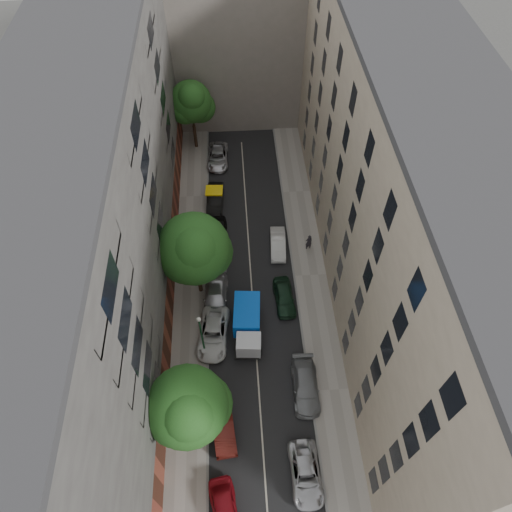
{
  "coord_description": "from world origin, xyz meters",
  "views": [
    {
      "loc": [
        -1.08,
        -24.02,
        34.69
      ],
      "look_at": [
        0.33,
        -1.96,
        6.0
      ],
      "focal_mm": 32.0,
      "sensor_mm": 36.0,
      "label": 1
    }
  ],
  "objects": [
    {
      "name": "car_left_2",
      "position": [
        -3.48,
        -5.8,
        0.72
      ],
      "size": [
        2.97,
        5.42,
        1.44
      ],
      "primitive_type": "imported",
      "rotation": [
        0.0,
        0.0,
        -0.11
      ],
      "color": "silver",
      "rests_on": "ground"
    },
    {
      "name": "car_left_3",
      "position": [
        -3.24,
        -2.2,
        0.74
      ],
      "size": [
        2.48,
        5.25,
        1.48
      ],
      "primitive_type": "imported",
      "rotation": [
        0.0,
        0.0,
        -0.08
      ],
      "color": "#B5B5BA",
      "rests_on": "ground"
    },
    {
      "name": "pedestrian",
      "position": [
        5.71,
        3.19,
        1.07
      ],
      "size": [
        0.77,
        0.61,
        1.84
      ],
      "primitive_type": "imported",
      "rotation": [
        0.0,
        0.0,
        3.42
      ],
      "color": "black",
      "rests_on": "sidewalk_right"
    },
    {
      "name": "building_endcap",
      "position": [
        0.0,
        28.0,
        9.0
      ],
      "size": [
        18.0,
        12.0,
        18.0
      ],
      "primitive_type": "cube",
      "color": "gray",
      "rests_on": "ground"
    },
    {
      "name": "tarp_truck",
      "position": [
        -0.6,
        -5.43,
        1.35
      ],
      "size": [
        2.47,
        5.43,
        2.44
      ],
      "rotation": [
        0.0,
        0.0,
        -0.08
      ],
      "color": "black",
      "rests_on": "ground"
    },
    {
      "name": "lamp_post",
      "position": [
        -4.2,
        -7.19,
        3.67
      ],
      "size": [
        0.36,
        0.36,
        5.61
      ],
      "color": "#19592D",
      "rests_on": "sidewalk_left"
    },
    {
      "name": "tree_near",
      "position": [
        -4.73,
        -13.66,
        5.48
      ],
      "size": [
        5.6,
        5.37,
        8.22
      ],
      "color": "#382619",
      "rests_on": "sidewalk_left"
    },
    {
      "name": "tree_mid",
      "position": [
        -4.5,
        -1.11,
        5.96
      ],
      "size": [
        6.14,
        5.98,
        9.0
      ],
      "color": "#382619",
      "rests_on": "sidewalk_left"
    },
    {
      "name": "car_right_1",
      "position": [
        3.6,
        -10.8,
        0.71
      ],
      "size": [
        2.08,
        4.91,
        1.41
      ],
      "primitive_type": "imported",
      "rotation": [
        0.0,
        0.0,
        -0.02
      ],
      "color": "slate",
      "rests_on": "ground"
    },
    {
      "name": "building_right",
      "position": [
        11.0,
        0.0,
        10.0
      ],
      "size": [
        8.0,
        44.0,
        20.0
      ],
      "primitive_type": "cube",
      "color": "#B5A48C",
      "rests_on": "ground"
    },
    {
      "name": "sidewalk_left",
      "position": [
        -5.5,
        0.0,
        0.07
      ],
      "size": [
        3.0,
        44.0,
        0.15
      ],
      "primitive_type": "cube",
      "color": "gray",
      "rests_on": "ground"
    },
    {
      "name": "car_left_0",
      "position": [
        -2.8,
        -19.0,
        0.75
      ],
      "size": [
        2.47,
        4.62,
        1.5
      ],
      "primitive_type": "imported",
      "rotation": [
        0.0,
        0.0,
        0.17
      ],
      "color": "maroon",
      "rests_on": "ground"
    },
    {
      "name": "car_right_3",
      "position": [
        2.8,
        3.47,
        0.67
      ],
      "size": [
        1.63,
        4.11,
        1.33
      ],
      "primitive_type": "imported",
      "rotation": [
        0.0,
        0.0,
        -0.05
      ],
      "color": "silver",
      "rests_on": "ground"
    },
    {
      "name": "tree_far",
      "position": [
        -5.22,
        19.15,
        5.94
      ],
      "size": [
        4.87,
        4.52,
        8.5
      ],
      "color": "#382619",
      "rests_on": "sidewalk_left"
    },
    {
      "name": "car_right_0",
      "position": [
        2.8,
        -17.0,
        0.64
      ],
      "size": [
        2.25,
        4.64,
        1.27
      ],
      "primitive_type": "imported",
      "rotation": [
        0.0,
        0.0,
        0.03
      ],
      "color": "#B6B6BB",
      "rests_on": "ground"
    },
    {
      "name": "sidewalk_right",
      "position": [
        5.5,
        0.0,
        0.07
      ],
      "size": [
        3.0,
        44.0,
        0.15
      ],
      "primitive_type": "cube",
      "color": "gray",
      "rests_on": "ground"
    },
    {
      "name": "road_surface",
      "position": [
        0.0,
        0.0,
        0.01
      ],
      "size": [
        8.0,
        44.0,
        0.02
      ],
      "primitive_type": "cube",
      "color": "black",
      "rests_on": "ground"
    },
    {
      "name": "car_left_5",
      "position": [
        -3.2,
        9.87,
        0.75
      ],
      "size": [
        1.85,
        4.63,
        1.5
      ],
      "primitive_type": "imported",
      "rotation": [
        0.0,
        0.0,
        -0.06
      ],
      "color": "black",
      "rests_on": "ground"
    },
    {
      "name": "building_left",
      "position": [
        -11.0,
        0.0,
        10.0
      ],
      "size": [
        8.0,
        44.0,
        20.0
      ],
      "primitive_type": "cube",
      "color": "#484543",
      "rests_on": "ground"
    },
    {
      "name": "ground",
      "position": [
        0.0,
        0.0,
        0.0
      ],
      "size": [
        120.0,
        120.0,
        0.0
      ],
      "primitive_type": "plane",
      "color": "#4C4C49",
      "rests_on": "ground"
    },
    {
      "name": "car_left_4",
      "position": [
        -2.8,
        5.4,
        0.65
      ],
      "size": [
        1.54,
        3.82,
        1.3
      ],
      "primitive_type": "imported",
      "rotation": [
        0.0,
        0.0,
        -0.0
      ],
      "color": "black",
      "rests_on": "ground"
    },
    {
      "name": "car_left_6",
      "position": [
        -2.8,
        16.6,
        0.68
      ],
      "size": [
        2.46,
        4.96,
        1.35
      ],
      "primitive_type": "imported",
      "rotation": [
        0.0,
        0.0,
        -0.05
      ],
      "color": "silver",
      "rests_on": "ground"
    },
    {
      "name": "car_left_1",
      "position": [
        -2.8,
        -13.4,
        0.72
      ],
      "size": [
        1.99,
        4.53,
        1.45
      ],
      "primitive_type": "imported",
      "rotation": [
        0.0,
        0.0,
        0.11
      ],
      "color": "#49130E",
      "rests_on": "ground"
    },
    {
      "name": "car_right_2",
      "position": [
        2.8,
        -2.6,
        0.71
      ],
      "size": [
        1.93,
        4.26,
        1.42
      ],
      "primitive_type": "imported",
      "rotation": [
        0.0,
        0.0,
        0.06
      ],
      "color": "#152F1D",
      "rests_on": "ground"
    }
  ]
}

